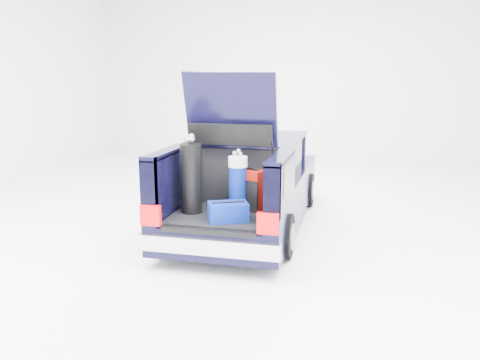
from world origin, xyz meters
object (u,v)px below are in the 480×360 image
(car, at_px, (249,184))
(red_suitcase, at_px, (251,190))
(blue_duffel, at_px, (228,212))
(black_golf_bag, at_px, (191,178))
(blue_golf_bag, at_px, (238,184))

(car, distance_m, red_suitcase, 1.38)
(car, relative_size, blue_duffel, 8.00)
(car, xyz_separation_m, blue_duffel, (0.15, -1.87, 0.05))
(car, relative_size, red_suitcase, 7.81)
(car, xyz_separation_m, black_golf_bag, (-0.43, -1.61, 0.40))
(black_golf_bag, distance_m, blue_golf_bag, 0.63)
(car, bearing_deg, red_suitcase, -76.01)
(red_suitcase, distance_m, blue_duffel, 0.60)
(red_suitcase, bearing_deg, blue_duffel, -84.49)
(black_golf_bag, relative_size, blue_duffel, 1.80)
(red_suitcase, relative_size, blue_golf_bag, 0.70)
(red_suitcase, height_order, blue_golf_bag, blue_golf_bag)
(black_golf_bag, xyz_separation_m, blue_golf_bag, (0.59, 0.20, -0.09))
(black_golf_bag, xyz_separation_m, blue_duffel, (0.58, -0.26, -0.36))
(black_golf_bag, relative_size, blue_golf_bag, 1.22)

